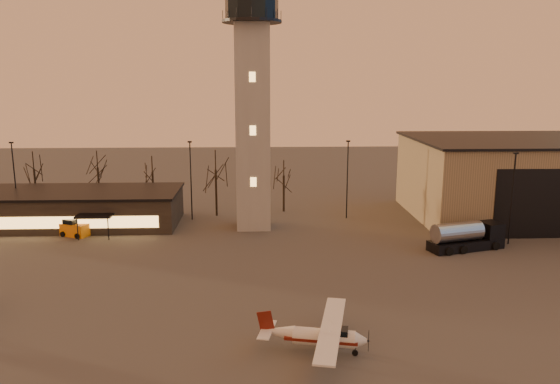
% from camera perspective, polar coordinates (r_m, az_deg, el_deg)
% --- Properties ---
extents(ground, '(220.00, 220.00, 0.00)m').
position_cam_1_polar(ground, '(38.85, -3.12, -15.53)').
color(ground, '#413F3C').
rests_on(ground, ground).
extents(control_tower, '(6.80, 6.80, 32.60)m').
position_cam_1_polar(control_tower, '(64.54, -2.88, 10.43)').
color(control_tower, '#989590').
rests_on(control_tower, ground).
extents(hangar, '(30.60, 20.60, 10.30)m').
position_cam_1_polar(hangar, '(78.08, 24.71, 1.35)').
color(hangar, '#907E5E').
rests_on(hangar, ground).
extents(terminal, '(25.40, 12.20, 4.30)m').
position_cam_1_polar(terminal, '(71.99, -20.53, -1.55)').
color(terminal, black).
rests_on(terminal, ground).
extents(light_poles, '(58.50, 12.25, 10.14)m').
position_cam_1_polar(light_poles, '(66.69, -2.34, 1.04)').
color(light_poles, black).
rests_on(light_poles, ground).
extents(tree_row, '(37.20, 9.20, 8.80)m').
position_cam_1_polar(tree_row, '(76.01, -13.11, 2.47)').
color(tree_row, black).
rests_on(tree_row, ground).
extents(cessna_front, '(7.84, 9.86, 2.71)m').
position_cam_1_polar(cessna_front, '(37.31, 4.80, -15.16)').
color(cessna_front, silver).
rests_on(cessna_front, ground).
extents(fuel_truck, '(8.56, 4.60, 3.06)m').
position_cam_1_polar(fuel_truck, '(61.24, 18.84, -4.61)').
color(fuel_truck, black).
rests_on(fuel_truck, ground).
extents(service_cart, '(3.55, 2.94, 1.99)m').
position_cam_1_polar(service_cart, '(67.34, -20.65, -3.68)').
color(service_cart, orange).
rests_on(service_cart, ground).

